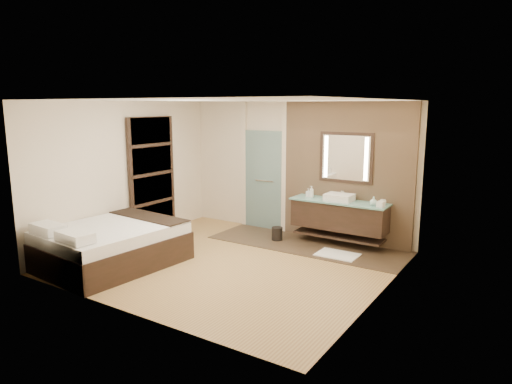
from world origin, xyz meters
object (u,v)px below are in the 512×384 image
Objects in this scene: vanity at (339,215)px; mirror_unit at (346,158)px; bed at (111,245)px; waste_bin at (277,234)px.

vanity is 1.10m from mirror_unit.
mirror_unit is 4.50m from bed.
mirror_unit is at bearing 90.00° from vanity.
vanity is 6.91× the size of waste_bin.
bed is 8.45× the size of waste_bin.
vanity is at bearing 52.67° from bed.
mirror_unit reaches higher than waste_bin.
waste_bin is (-1.13, -0.62, -1.52)m from mirror_unit.
vanity reaches higher than waste_bin.
mirror_unit is 1.99m from waste_bin.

